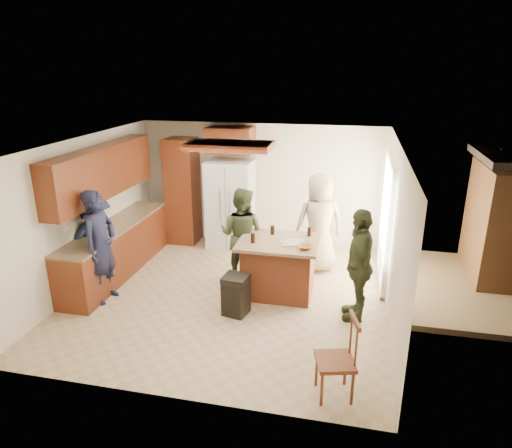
% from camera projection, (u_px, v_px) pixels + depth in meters
% --- Properties ---
extents(room_shell, '(8.00, 5.20, 5.00)m').
position_uv_depth(room_shell, '(498.00, 232.00, 7.86)').
color(room_shell, tan).
rests_on(room_shell, ground).
extents(person_front_left, '(0.56, 0.72, 1.83)m').
position_uv_depth(person_front_left, '(100.00, 247.00, 7.11)').
color(person_front_left, '#1A1C34').
rests_on(person_front_left, ground).
extents(person_behind_left, '(0.87, 0.62, 1.66)m').
position_uv_depth(person_behind_left, '(242.00, 235.00, 7.85)').
color(person_behind_left, '#353D24').
rests_on(person_behind_left, ground).
extents(person_behind_right, '(1.04, 0.88, 1.82)m').
position_uv_depth(person_behind_right, '(319.00, 223.00, 8.18)').
color(person_behind_right, tan).
rests_on(person_behind_right, ground).
extents(person_side_right, '(0.58, 1.03, 1.71)m').
position_uv_depth(person_side_right, '(359.00, 265.00, 6.61)').
color(person_side_right, '#353D23').
rests_on(person_side_right, ground).
extents(person_counter, '(0.88, 1.15, 1.62)m').
position_uv_depth(person_counter, '(95.00, 241.00, 7.62)').
color(person_counter, '#1A2034').
rests_on(person_counter, ground).
extents(left_cabinetry, '(0.64, 3.00, 2.30)m').
position_uv_depth(left_cabinetry, '(112.00, 223.00, 8.03)').
color(left_cabinetry, maroon).
rests_on(left_cabinetry, ground).
extents(back_wall_units, '(1.80, 0.60, 2.45)m').
position_uv_depth(back_wall_units, '(194.00, 179.00, 9.36)').
color(back_wall_units, maroon).
rests_on(back_wall_units, ground).
extents(refrigerator, '(0.90, 0.76, 1.80)m').
position_uv_depth(refrigerator, '(230.00, 205.00, 9.29)').
color(refrigerator, white).
rests_on(refrigerator, ground).
extents(kitchen_island, '(1.28, 1.03, 0.93)m').
position_uv_depth(kitchen_island, '(279.00, 267.00, 7.45)').
color(kitchen_island, '#AB4C2C').
rests_on(kitchen_island, ground).
extents(island_items, '(1.00, 0.73, 0.15)m').
position_uv_depth(island_items, '(293.00, 241.00, 7.19)').
color(island_items, silver).
rests_on(island_items, kitchen_island).
extents(trash_bin, '(0.41, 0.41, 0.63)m').
position_uv_depth(trash_bin, '(236.00, 295.00, 6.88)').
color(trash_bin, black).
rests_on(trash_bin, ground).
extents(spindle_chair, '(0.51, 0.51, 0.99)m').
position_uv_depth(spindle_chair, '(337.00, 361.00, 5.11)').
color(spindle_chair, maroon).
rests_on(spindle_chair, ground).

